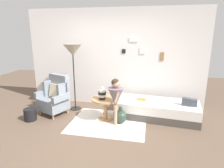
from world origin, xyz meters
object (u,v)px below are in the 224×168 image
(daybed, at_px, (157,110))
(book_on_daybed, at_px, (142,99))
(floor_lamp, at_px, (73,52))
(magazine_basket, at_px, (30,114))
(armchair, at_px, (55,96))
(side_table, at_px, (105,104))
(demijohn_near, at_px, (120,116))
(person_child, at_px, (116,96))
(vase_striped, at_px, (102,94))

(daybed, height_order, book_on_daybed, book_on_daybed)
(floor_lamp, relative_size, magazine_basket, 6.09)
(armchair, bearing_deg, side_table, -5.42)
(demijohn_near, bearing_deg, person_child, -140.41)
(book_on_daybed, bearing_deg, side_table, -151.92)
(book_on_daybed, bearing_deg, floor_lamp, 178.29)
(person_child, xyz_separation_m, demijohn_near, (0.09, 0.08, -0.50))
(armchair, bearing_deg, vase_striped, -8.14)
(magazine_basket, bearing_deg, armchair, 52.39)
(side_table, xyz_separation_m, magazine_basket, (-1.70, -0.38, -0.24))
(daybed, relative_size, demijohn_near, 5.17)
(floor_lamp, bearing_deg, magazine_basket, -131.67)
(floor_lamp, height_order, demijohn_near, floor_lamp)
(armchair, xyz_separation_m, vase_striped, (1.25, -0.18, 0.20))
(armchair, relative_size, book_on_daybed, 4.41)
(armchair, bearing_deg, floor_lamp, 43.31)
(vase_striped, height_order, person_child, person_child)
(side_table, relative_size, vase_striped, 2.25)
(person_child, bearing_deg, vase_striped, 159.96)
(daybed, xyz_separation_m, magazine_basket, (-2.87, -0.74, -0.06))
(armchair, relative_size, floor_lamp, 0.57)
(vase_striped, xyz_separation_m, book_on_daybed, (0.86, 0.48, -0.23))
(person_child, height_order, magazine_basket, person_child)
(armchair, bearing_deg, demijohn_near, -7.54)
(vase_striped, bearing_deg, magazine_basket, -168.75)
(armchair, bearing_deg, daybed, 5.45)
(side_table, distance_m, magazine_basket, 1.76)
(floor_lamp, bearing_deg, daybed, -3.20)
(vase_striped, bearing_deg, person_child, -20.04)
(armchair, xyz_separation_m, magazine_basket, (-0.39, -0.51, -0.30))
(side_table, height_order, floor_lamp, floor_lamp)
(vase_striped, height_order, book_on_daybed, vase_striped)
(side_table, distance_m, floor_lamp, 1.54)
(demijohn_near, xyz_separation_m, magazine_basket, (-2.07, -0.28, -0.01))
(person_child, bearing_deg, side_table, 147.17)
(armchair, height_order, daybed, armchair)
(daybed, bearing_deg, person_child, -149.06)
(person_child, xyz_separation_m, magazine_basket, (-1.98, -0.21, -0.52))
(book_on_daybed, height_order, demijohn_near, book_on_daybed)
(person_child, relative_size, book_on_daybed, 4.73)
(vase_striped, relative_size, magazine_basket, 1.01)
(floor_lamp, bearing_deg, book_on_daybed, -1.71)
(side_table, distance_m, demijohn_near, 0.44)
(armchair, xyz_separation_m, book_on_daybed, (2.12, 0.30, -0.02))
(vase_striped, distance_m, demijohn_near, 0.65)
(vase_striped, height_order, floor_lamp, floor_lamp)
(floor_lamp, height_order, book_on_daybed, floor_lamp)
(book_on_daybed, relative_size, magazine_basket, 0.79)
(vase_striped, relative_size, book_on_daybed, 1.28)
(person_child, bearing_deg, floor_lamp, 151.58)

